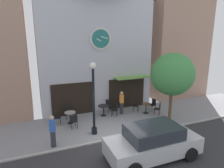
{
  "coord_description": "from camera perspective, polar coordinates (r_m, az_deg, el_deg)",
  "views": [
    {
      "loc": [
        -3.78,
        -8.95,
        5.42
      ],
      "look_at": [
        0.69,
        2.2,
        2.54
      ],
      "focal_mm": 31.66,
      "sensor_mm": 36.0,
      "label": 1
    }
  ],
  "objects": [
    {
      "name": "cafe_chair_near_lamp",
      "position": [
        12.27,
        -10.97,
        -10.28
      ],
      "size": [
        0.45,
        0.45,
        0.9
      ],
      "color": "black",
      "rests_on": "ground_plane"
    },
    {
      "name": "pedestrian_blue",
      "position": [
        10.52,
        -16.78,
        -12.81
      ],
      "size": [
        0.41,
        0.41,
        1.67
      ],
      "color": "#2D2D38",
      "rests_on": "ground_plane"
    },
    {
      "name": "neighbor_building_right",
      "position": [
        19.56,
        17.93,
        16.37
      ],
      "size": [
        5.34,
        3.63,
        13.24
      ],
      "color": "#9E7A66",
      "rests_on": "ground_plane"
    },
    {
      "name": "cafe_table_center_right",
      "position": [
        13.03,
        -11.98,
        -8.88
      ],
      "size": [
        0.7,
        0.7,
        0.75
      ],
      "color": "black",
      "rests_on": "ground_plane"
    },
    {
      "name": "cafe_chair_left_end",
      "position": [
        13.82,
        -12.56,
        -7.59
      ],
      "size": [
        0.44,
        0.44,
        0.9
      ],
      "color": "black",
      "rests_on": "ground_plane"
    },
    {
      "name": "cafe_chair_by_entrance",
      "position": [
        14.4,
        13.25,
        -6.75
      ],
      "size": [
        0.57,
        0.57,
        0.9
      ],
      "color": "black",
      "rests_on": "ground_plane"
    },
    {
      "name": "cafe_chair_outer",
      "position": [
        14.78,
        6.54,
        -5.93
      ],
      "size": [
        0.56,
        0.56,
        0.9
      ],
      "color": "black",
      "rests_on": "ground_plane"
    },
    {
      "name": "cafe_chair_facing_wall",
      "position": [
        13.07,
        -15.86,
        -9.05
      ],
      "size": [
        0.43,
        0.43,
        0.9
      ],
      "color": "black",
      "rests_on": "ground_plane"
    },
    {
      "name": "cafe_chair_near_tree",
      "position": [
        15.18,
        11.75,
        -5.61
      ],
      "size": [
        0.48,
        0.48,
        0.9
      ],
      "color": "black",
      "rests_on": "ground_plane"
    },
    {
      "name": "pedestrian_orange",
      "position": [
        14.15,
        2.79,
        -5.33
      ],
      "size": [
        0.45,
        0.45,
        1.67
      ],
      "color": "#2D2D38",
      "rests_on": "ground_plane"
    },
    {
      "name": "cafe_table_near_curb",
      "position": [
        14.57,
        9.82,
        -6.49
      ],
      "size": [
        0.63,
        0.63,
        0.74
      ],
      "color": "black",
      "rests_on": "ground_plane"
    },
    {
      "name": "street_lamp",
      "position": [
        10.94,
        -5.34,
        -4.3
      ],
      "size": [
        0.36,
        0.36,
        4.12
      ],
      "color": "black",
      "rests_on": "ground_plane"
    },
    {
      "name": "ground_plane",
      "position": [
        10.46,
        2.88,
        -17.9
      ],
      "size": [
        26.36,
        10.54,
        0.13
      ],
      "color": "gray"
    },
    {
      "name": "clock_building",
      "position": [
        15.17,
        -4.81,
        12.6
      ],
      "size": [
        8.4,
        3.59,
        10.09
      ],
      "color": "#B2B2BC",
      "rests_on": "ground_plane"
    },
    {
      "name": "cafe_table_near_door",
      "position": [
        13.94,
        -2.48,
        -7.0
      ],
      "size": [
        0.77,
        0.77,
        0.74
      ],
      "color": "black",
      "rests_on": "ground_plane"
    },
    {
      "name": "parked_car_silver",
      "position": [
        9.54,
        11.71,
        -16.06
      ],
      "size": [
        4.31,
        2.03,
        1.55
      ],
      "color": "#B7BABF",
      "rests_on": "ground_plane"
    },
    {
      "name": "cafe_chair_facing_street",
      "position": [
        13.84,
        1.08,
        -7.22
      ],
      "size": [
        0.56,
        0.56,
        0.9
      ],
      "color": "black",
      "rests_on": "ground_plane"
    },
    {
      "name": "street_tree",
      "position": [
        12.8,
        17.08,
        2.65
      ],
      "size": [
        2.79,
        2.52,
        4.48
      ],
      "color": "brown",
      "rests_on": "ground_plane"
    },
    {
      "name": "cafe_chair_right_end",
      "position": [
        14.63,
        -1.25,
        -6.05
      ],
      "size": [
        0.57,
        0.57,
        0.9
      ],
      "color": "black",
      "rests_on": "ground_plane"
    }
  ]
}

